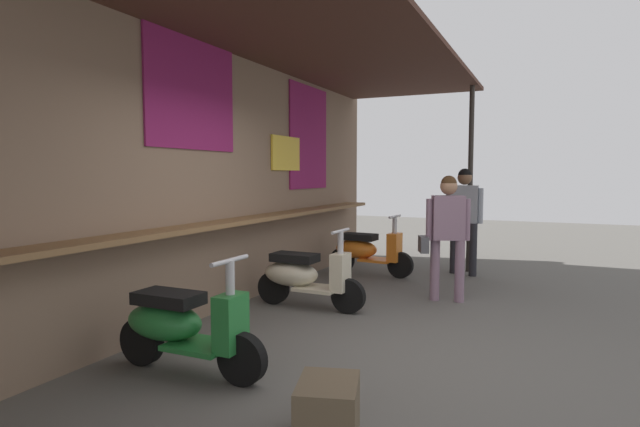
{
  "coord_description": "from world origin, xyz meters",
  "views": [
    {
      "loc": [
        -4.3,
        -1.61,
        1.6
      ],
      "look_at": [
        1.73,
        1.15,
        1.09
      ],
      "focal_mm": 28.6,
      "sensor_mm": 36.0,
      "label": 1
    }
  ],
  "objects_px": {
    "scooter_green": "(181,325)",
    "scooter_cream": "(304,276)",
    "merchandise_crate": "(328,412)",
    "scooter_orange": "(366,250)",
    "shopper_with_handbag": "(447,226)",
    "shopper_browsing": "(464,209)"
  },
  "relations": [
    {
      "from": "scooter_green",
      "to": "scooter_cream",
      "type": "distance_m",
      "value": 2.21
    },
    {
      "from": "scooter_cream",
      "to": "merchandise_crate",
      "type": "distance_m",
      "value": 3.09
    },
    {
      "from": "scooter_orange",
      "to": "shopper_with_handbag",
      "type": "distance_m",
      "value": 1.99
    },
    {
      "from": "scooter_orange",
      "to": "merchandise_crate",
      "type": "bearing_deg",
      "value": -68.78
    },
    {
      "from": "merchandise_crate",
      "to": "shopper_browsing",
      "type": "bearing_deg",
      "value": 0.91
    },
    {
      "from": "scooter_green",
      "to": "scooter_cream",
      "type": "relative_size",
      "value": 1.0
    },
    {
      "from": "shopper_with_handbag",
      "to": "scooter_green",
      "type": "bearing_deg",
      "value": -46.91
    },
    {
      "from": "merchandise_crate",
      "to": "scooter_cream",
      "type": "bearing_deg",
      "value": 29.15
    },
    {
      "from": "scooter_cream",
      "to": "shopper_with_handbag",
      "type": "height_order",
      "value": "shopper_with_handbag"
    },
    {
      "from": "merchandise_crate",
      "to": "scooter_orange",
      "type": "bearing_deg",
      "value": 16.96
    },
    {
      "from": "scooter_orange",
      "to": "shopper_browsing",
      "type": "height_order",
      "value": "shopper_browsing"
    },
    {
      "from": "scooter_green",
      "to": "shopper_browsing",
      "type": "xyz_separation_m",
      "value": [
        5.09,
        -1.41,
        0.66
      ]
    },
    {
      "from": "scooter_cream",
      "to": "shopper_with_handbag",
      "type": "xyz_separation_m",
      "value": [
        1.04,
        -1.49,
        0.56
      ]
    },
    {
      "from": "shopper_browsing",
      "to": "merchandise_crate",
      "type": "relative_size",
      "value": 3.79
    },
    {
      "from": "scooter_cream",
      "to": "merchandise_crate",
      "type": "bearing_deg",
      "value": -59.7
    },
    {
      "from": "scooter_cream",
      "to": "scooter_orange",
      "type": "bearing_deg",
      "value": 91.14
    },
    {
      "from": "scooter_orange",
      "to": "scooter_cream",
      "type": "bearing_deg",
      "value": -85.74
    },
    {
      "from": "scooter_green",
      "to": "shopper_with_handbag",
      "type": "bearing_deg",
      "value": 65.52
    },
    {
      "from": "scooter_orange",
      "to": "merchandise_crate",
      "type": "height_order",
      "value": "scooter_orange"
    },
    {
      "from": "scooter_cream",
      "to": "scooter_green",
      "type": "bearing_deg",
      "value": -88.86
    },
    {
      "from": "scooter_cream",
      "to": "shopper_browsing",
      "type": "bearing_deg",
      "value": 64.98
    },
    {
      "from": "shopper_browsing",
      "to": "merchandise_crate",
      "type": "height_order",
      "value": "shopper_browsing"
    }
  ]
}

